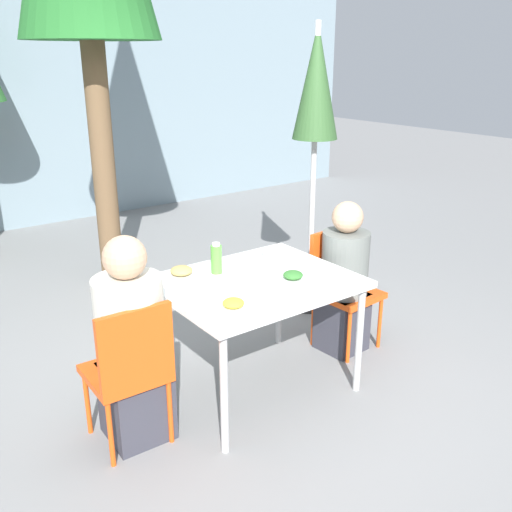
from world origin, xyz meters
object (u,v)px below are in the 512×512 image
object	(u,v)px
closed_umbrella	(316,99)
drinking_cup	(194,290)
chair_left	(130,366)
salad_bowl	(275,254)
person_right	(344,282)
person_left	(132,347)
chair_right	(340,280)
bottle	(216,259)

from	to	relation	value
closed_umbrella	drinking_cup	bearing A→B (deg)	-153.65
chair_left	salad_bowl	size ratio (longest dim) A/B	5.21
salad_bowl	person_right	bearing A→B (deg)	-20.13
person_left	closed_umbrella	distance (m)	2.38
chair_right	person_right	xyz separation A→B (m)	(-0.04, -0.08, 0.03)
chair_left	person_left	bearing A→B (deg)	58.14
person_right	drinking_cup	size ratio (longest dim) A/B	10.60
bottle	salad_bowl	xyz separation A→B (m)	(0.46, 0.00, -0.07)
closed_umbrella	salad_bowl	bearing A→B (deg)	-146.68
chair_right	bottle	world-z (taller)	bottle
person_left	salad_bowl	size ratio (longest dim) A/B	7.19
person_left	chair_right	xyz separation A→B (m)	(1.67, 0.12, -0.06)
salad_bowl	chair_left	bearing A→B (deg)	-166.28
chair_left	person_right	bearing A→B (deg)	5.34
person_left	person_right	size ratio (longest dim) A/B	1.07
chair_left	bottle	bearing A→B (deg)	23.06
chair_left	drinking_cup	size ratio (longest dim) A/B	8.21
person_right	closed_umbrella	distance (m)	1.42
chair_left	person_left	world-z (taller)	person_left
bottle	closed_umbrella	bearing A→B (deg)	22.56
closed_umbrella	bottle	size ratio (longest dim) A/B	11.58
chair_left	closed_umbrella	xyz separation A→B (m)	(1.99, 0.81, 1.22)
bottle	chair_right	bearing A→B (deg)	-5.36
person_right	chair_left	bearing A→B (deg)	-0.02
closed_umbrella	person_left	bearing A→B (deg)	-159.25
person_left	drinking_cup	bearing A→B (deg)	-5.12
salad_bowl	person_left	bearing A→B (deg)	-169.46
chair_left	closed_umbrella	world-z (taller)	closed_umbrella
chair_left	drinking_cup	xyz separation A→B (m)	(0.42, 0.04, 0.31)
person_left	chair_left	bearing A→B (deg)	-121.86
chair_right	closed_umbrella	bearing A→B (deg)	-117.52
chair_right	bottle	xyz separation A→B (m)	(-0.99, 0.09, 0.35)
person_left	salad_bowl	xyz separation A→B (m)	(1.15, 0.21, 0.23)
bottle	salad_bowl	world-z (taller)	bottle
person_left	closed_umbrella	xyz separation A→B (m)	(1.94, 0.74, 1.16)
person_right	salad_bowl	size ratio (longest dim) A/B	6.72
person_right	person_left	bearing A→B (deg)	-2.67
person_left	chair_right	bearing A→B (deg)	5.51
chair_left	bottle	distance (m)	0.87
person_left	salad_bowl	bearing A→B (deg)	11.93
person_left	bottle	size ratio (longest dim) A/B	6.02
chair_right	person_right	distance (m)	0.10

